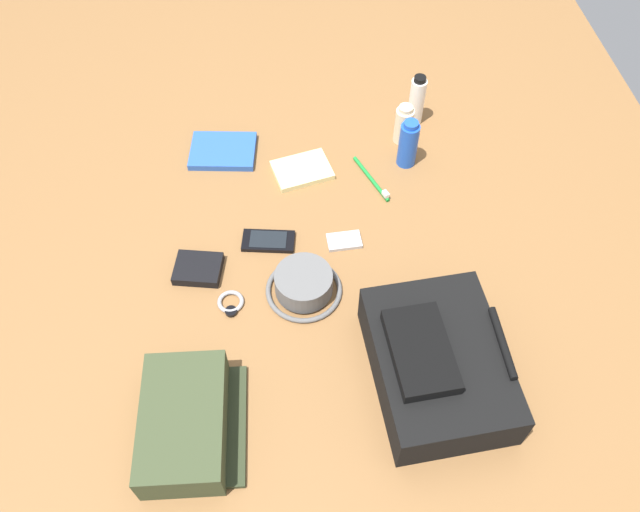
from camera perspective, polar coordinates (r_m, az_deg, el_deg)
The scene contains 14 objects.
ground_plane at distance 1.57m, azimuth 0.00°, elevation -1.12°, with size 2.64×2.02×0.02m, color brown.
backpack at distance 1.38m, azimuth 10.32°, elevation -9.33°, with size 0.37×0.28×0.14m.
toiletry_pouch at distance 1.35m, azimuth -11.77°, elevation -14.26°, with size 0.28×0.22×0.09m.
bucket_hat at distance 1.49m, azimuth -1.45°, elevation -2.56°, with size 0.18×0.18×0.06m.
toothpaste_tube at distance 1.87m, azimuth 8.57°, elevation 13.46°, with size 0.04×0.04×0.16m.
lotion_bottle at distance 1.82m, azimuth 7.43°, elevation 11.49°, with size 0.05×0.05×0.12m.
deodorant_spray at distance 1.75m, azimuth 7.82°, elevation 9.83°, with size 0.05×0.05×0.14m.
paperback_novel at distance 1.82m, azimuth -8.59°, elevation 9.17°, with size 0.16×0.19×0.02m.
cell_phone at distance 1.60m, azimuth -4.60°, elevation 1.34°, with size 0.08×0.14×0.01m.
media_player at distance 1.60m, azimuth 2.14°, elevation 1.35°, with size 0.05×0.09×0.01m.
wristwatch at distance 1.50m, azimuth -7.92°, elevation -4.15°, with size 0.07×0.06×0.01m.
toothbrush at distance 1.73m, azimuth 4.72°, elevation 6.66°, with size 0.17×0.07×0.02m.
wallet at distance 1.56m, azimuth -10.75°, elevation -1.12°, with size 0.09×0.11×0.02m, color black.
notepad at distance 1.75m, azimuth -1.60°, elevation 7.61°, with size 0.11×0.15×0.02m, color beige.
Camera 1 is at (0.89, -0.11, 1.27)m, focal length 36.11 mm.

